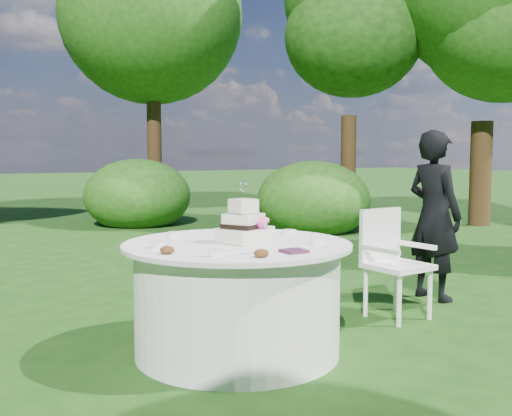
# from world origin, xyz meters

# --- Properties ---
(ground) EXTENTS (80.00, 80.00, 0.00)m
(ground) POSITION_xyz_m (0.00, 0.00, 0.00)
(ground) COLOR #13390F
(ground) RESTS_ON ground
(napkins) EXTENTS (0.14, 0.14, 0.02)m
(napkins) POSITION_xyz_m (0.10, -0.54, 0.78)
(napkins) COLOR #471E39
(napkins) RESTS_ON table
(feather_plume) EXTENTS (0.48, 0.07, 0.01)m
(feather_plume) POSITION_xyz_m (-0.23, -0.40, 0.78)
(feather_plume) COLOR white
(feather_plume) RESTS_ON table
(guest) EXTENTS (0.40, 0.60, 1.59)m
(guest) POSITION_xyz_m (2.34, 0.41, 0.80)
(guest) COLOR black
(guest) RESTS_ON ground
(table) EXTENTS (1.56, 1.56, 0.77)m
(table) POSITION_xyz_m (0.00, 0.00, 0.39)
(table) COLOR white
(table) RESTS_ON ground
(cake) EXTENTS (0.35, 0.35, 0.42)m
(cake) POSITION_xyz_m (0.05, -0.01, 0.88)
(cake) COLOR white
(cake) RESTS_ON table
(chair) EXTENTS (0.50, 0.49, 0.91)m
(chair) POSITION_xyz_m (1.57, 0.17, 0.52)
(chair) COLOR white
(chair) RESTS_ON ground
(votives) EXTENTS (1.17, 0.96, 0.04)m
(votives) POSITION_xyz_m (0.05, 0.05, 0.79)
(votives) COLOR white
(votives) RESTS_ON table
(petal_cups) EXTENTS (0.99, 1.10, 0.05)m
(petal_cups) POSITION_xyz_m (-0.14, -0.11, 0.79)
(petal_cups) COLOR #562D16
(petal_cups) RESTS_ON table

